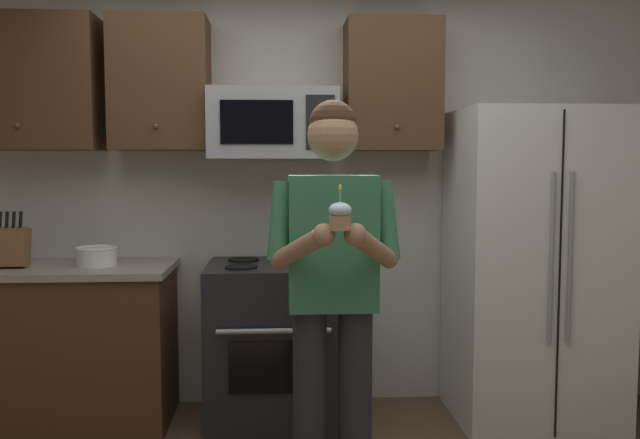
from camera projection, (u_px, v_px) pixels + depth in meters
The scene contains 10 objects.
wall_back at pixel (298, 195), 4.17m from camera, with size 4.40×0.10×2.60m, color beige.
oven_range at pixel (275, 343), 3.84m from camera, with size 0.76×0.70×0.93m.
microwave at pixel (273, 124), 3.86m from camera, with size 0.74×0.41×0.40m.
refrigerator at pixel (533, 266), 3.86m from camera, with size 0.90×0.75×1.80m.
cabinet_row_upper at pixel (174, 84), 3.86m from camera, with size 2.78×0.36×0.76m.
counter_left at pixel (45, 345), 3.78m from camera, with size 1.44×0.66×0.92m.
knife_block at pixel (13, 247), 3.68m from camera, with size 0.16×0.15×0.32m.
bowl_large_white at pixel (96, 256), 3.74m from camera, with size 0.23×0.23×0.11m.
person at pixel (333, 278), 2.88m from camera, with size 0.60×0.48×1.76m.
cupcake at pixel (340, 216), 2.52m from camera, with size 0.09×0.09×0.17m.
Camera 1 is at (-0.12, -2.42, 1.48)m, focal length 37.41 mm.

